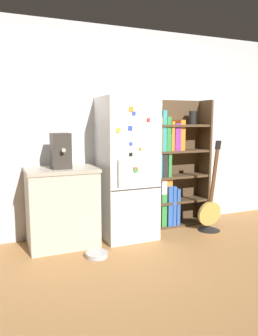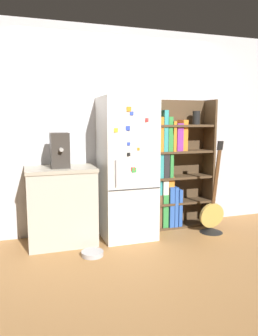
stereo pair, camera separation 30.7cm
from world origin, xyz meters
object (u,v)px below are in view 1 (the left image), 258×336
(refrigerator, at_px, (127,168))
(bookshelf, at_px, (171,168))
(espresso_machine, at_px, (61,151))
(pet_bowl, at_px, (97,254))
(guitar, at_px, (209,218))

(refrigerator, xyz_separation_m, bookshelf, (0.72, 0.17, -0.06))
(refrigerator, height_order, espresso_machine, refrigerator)
(bookshelf, xyz_separation_m, pet_bowl, (-1.26, -0.65, -0.77))
(refrigerator, height_order, pet_bowl, refrigerator)
(espresso_machine, xyz_separation_m, guitar, (1.89, -0.22, -0.93))
(refrigerator, bearing_deg, espresso_machine, -178.86)
(bookshelf, distance_m, espresso_machine, 1.56)
(espresso_machine, distance_m, pet_bowl, 1.20)
(bookshelf, xyz_separation_m, espresso_machine, (-1.52, -0.19, 0.31))
(bookshelf, height_order, espresso_machine, bookshelf)
(espresso_machine, bearing_deg, refrigerator, 1.14)
(bookshelf, bearing_deg, pet_bowl, -152.55)
(pet_bowl, bearing_deg, refrigerator, 41.47)
(refrigerator, xyz_separation_m, espresso_machine, (-0.80, -0.02, 0.24))
(refrigerator, xyz_separation_m, guitar, (1.08, -0.23, -0.69))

